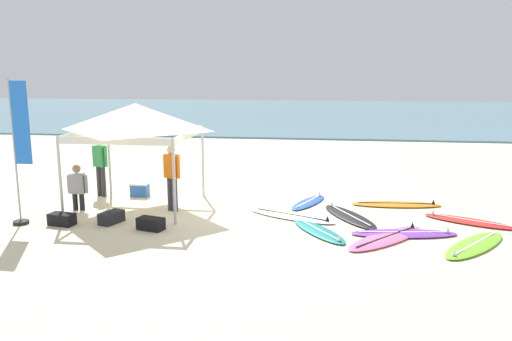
{
  "coord_description": "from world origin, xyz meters",
  "views": [
    {
      "loc": [
        2.08,
        -12.14,
        3.54
      ],
      "look_at": [
        0.32,
        0.75,
        1.0
      ],
      "focal_mm": 35.5,
      "sensor_mm": 36.0,
      "label": 1
    }
  ],
  "objects_px": {
    "gear_bag_by_pole": "(151,224)",
    "canopy_tent": "(136,117)",
    "cooler_box": "(140,189)",
    "surfboard_purple": "(404,233)",
    "surfboard_red": "(469,221)",
    "surfboard_white": "(292,216)",
    "surfboard_pink": "(387,238)",
    "person_orange": "(172,173)",
    "person_green": "(100,163)",
    "surfboard_teal": "(319,231)",
    "surfboard_blue": "(309,202)",
    "gear_bag_on_sand": "(111,217)",
    "surfboard_lime": "(475,245)",
    "banner_flag": "(20,159)",
    "surfboard_black": "(349,216)",
    "person_grey": "(78,185)",
    "gear_bag_near_tent": "(62,219)",
    "surfboard_orange": "(397,204)"
  },
  "relations": [
    {
      "from": "surfboard_pink",
      "to": "gear_bag_near_tent",
      "type": "xyz_separation_m",
      "value": [
        -7.44,
        0.05,
        0.1
      ]
    },
    {
      "from": "surfboard_pink",
      "to": "gear_bag_by_pole",
      "type": "relative_size",
      "value": 3.8
    },
    {
      "from": "surfboard_purple",
      "to": "surfboard_blue",
      "type": "xyz_separation_m",
      "value": [
        -2.19,
        2.45,
        0.0
      ]
    },
    {
      "from": "gear_bag_on_sand",
      "to": "cooler_box",
      "type": "distance_m",
      "value": 2.68
    },
    {
      "from": "banner_flag",
      "to": "cooler_box",
      "type": "xyz_separation_m",
      "value": [
        1.7,
        3.01,
        -1.38
      ]
    },
    {
      "from": "canopy_tent",
      "to": "gear_bag_on_sand",
      "type": "relative_size",
      "value": 4.9
    },
    {
      "from": "surfboard_black",
      "to": "person_green",
      "type": "distance_m",
      "value": 7.18
    },
    {
      "from": "person_green",
      "to": "cooler_box",
      "type": "xyz_separation_m",
      "value": [
        1.09,
        0.17,
        -0.79
      ]
    },
    {
      "from": "surfboard_red",
      "to": "surfboard_blue",
      "type": "bearing_deg",
      "value": 161.7
    },
    {
      "from": "surfboard_black",
      "to": "gear_bag_on_sand",
      "type": "height_order",
      "value": "gear_bag_on_sand"
    },
    {
      "from": "surfboard_teal",
      "to": "surfboard_black",
      "type": "xyz_separation_m",
      "value": [
        0.73,
        1.31,
        -0.0
      ]
    },
    {
      "from": "gear_bag_near_tent",
      "to": "cooler_box",
      "type": "relative_size",
      "value": 1.2
    },
    {
      "from": "surfboard_teal",
      "to": "banner_flag",
      "type": "distance_m",
      "value": 7.07
    },
    {
      "from": "surfboard_teal",
      "to": "surfboard_orange",
      "type": "bearing_deg",
      "value": 52.26
    },
    {
      "from": "surfboard_red",
      "to": "gear_bag_by_pole",
      "type": "height_order",
      "value": "gear_bag_by_pole"
    },
    {
      "from": "surfboard_lime",
      "to": "cooler_box",
      "type": "bearing_deg",
      "value": 158.94
    },
    {
      "from": "surfboard_lime",
      "to": "person_green",
      "type": "relative_size",
      "value": 1.32
    },
    {
      "from": "surfboard_white",
      "to": "gear_bag_on_sand",
      "type": "height_order",
      "value": "gear_bag_on_sand"
    },
    {
      "from": "surfboard_lime",
      "to": "gear_bag_on_sand",
      "type": "relative_size",
      "value": 3.75
    },
    {
      "from": "person_green",
      "to": "banner_flag",
      "type": "height_order",
      "value": "banner_flag"
    },
    {
      "from": "cooler_box",
      "to": "surfboard_white",
      "type": "bearing_deg",
      "value": -19.37
    },
    {
      "from": "canopy_tent",
      "to": "surfboard_lime",
      "type": "distance_m",
      "value": 8.57
    },
    {
      "from": "surfboard_red",
      "to": "canopy_tent",
      "type": "bearing_deg",
      "value": 177.75
    },
    {
      "from": "surfboard_teal",
      "to": "banner_flag",
      "type": "relative_size",
      "value": 0.58
    },
    {
      "from": "canopy_tent",
      "to": "surfboard_pink",
      "type": "relative_size",
      "value": 1.29
    },
    {
      "from": "canopy_tent",
      "to": "surfboard_lime",
      "type": "height_order",
      "value": "canopy_tent"
    },
    {
      "from": "surfboard_pink",
      "to": "person_orange",
      "type": "distance_m",
      "value": 5.55
    },
    {
      "from": "surfboard_pink",
      "to": "person_green",
      "type": "distance_m",
      "value": 8.29
    },
    {
      "from": "surfboard_teal",
      "to": "surfboard_pink",
      "type": "height_order",
      "value": "same"
    },
    {
      "from": "person_orange",
      "to": "surfboard_lime",
      "type": "bearing_deg",
      "value": -14.6
    },
    {
      "from": "surfboard_lime",
      "to": "canopy_tent",
      "type": "bearing_deg",
      "value": 165.36
    },
    {
      "from": "surfboard_black",
      "to": "person_green",
      "type": "height_order",
      "value": "person_green"
    },
    {
      "from": "surfboard_black",
      "to": "gear_bag_near_tent",
      "type": "xyz_separation_m",
      "value": [
        -6.73,
        -1.55,
        0.1
      ]
    },
    {
      "from": "surfboard_red",
      "to": "person_green",
      "type": "bearing_deg",
      "value": 172.41
    },
    {
      "from": "surfboard_white",
      "to": "banner_flag",
      "type": "distance_m",
      "value": 6.56
    },
    {
      "from": "surfboard_black",
      "to": "gear_bag_on_sand",
      "type": "relative_size",
      "value": 3.82
    },
    {
      "from": "person_grey",
      "to": "gear_bag_near_tent",
      "type": "xyz_separation_m",
      "value": [
        0.23,
        -1.31,
        -0.52
      ]
    },
    {
      "from": "surfboard_red",
      "to": "surfboard_blue",
      "type": "relative_size",
      "value": 1.14
    },
    {
      "from": "canopy_tent",
      "to": "surfboard_blue",
      "type": "height_order",
      "value": "canopy_tent"
    },
    {
      "from": "surfboard_red",
      "to": "surfboard_blue",
      "type": "height_order",
      "value": "same"
    },
    {
      "from": "surfboard_white",
      "to": "surfboard_teal",
      "type": "bearing_deg",
      "value": -59.32
    },
    {
      "from": "gear_bag_by_pole",
      "to": "canopy_tent",
      "type": "bearing_deg",
      "value": 117.37
    },
    {
      "from": "person_green",
      "to": "banner_flag",
      "type": "distance_m",
      "value": 2.97
    },
    {
      "from": "person_green",
      "to": "surfboard_blue",
      "type": "bearing_deg",
      "value": -0.29
    },
    {
      "from": "surfboard_lime",
      "to": "gear_bag_on_sand",
      "type": "distance_m",
      "value": 8.12
    },
    {
      "from": "surfboard_red",
      "to": "surfboard_white",
      "type": "relative_size",
      "value": 0.89
    },
    {
      "from": "surfboard_white",
      "to": "canopy_tent",
      "type": "bearing_deg",
      "value": 173.87
    },
    {
      "from": "cooler_box",
      "to": "surfboard_purple",
      "type": "bearing_deg",
      "value": -20.52
    },
    {
      "from": "surfboard_pink",
      "to": "person_grey",
      "type": "bearing_deg",
      "value": 170.02
    },
    {
      "from": "surfboard_purple",
      "to": "person_grey",
      "type": "xyz_separation_m",
      "value": [
        -8.11,
        0.98,
        0.62
      ]
    }
  ]
}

